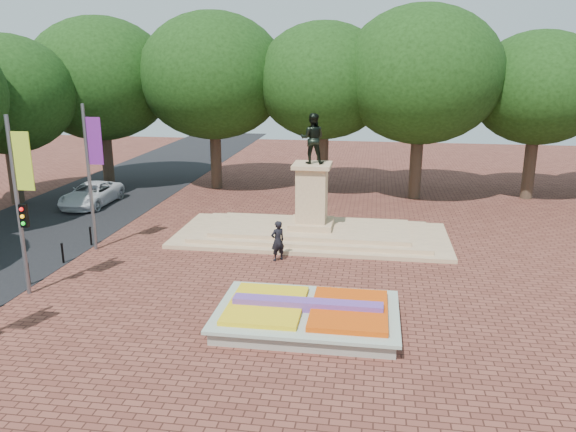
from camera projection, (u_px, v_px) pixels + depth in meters
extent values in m
plane|color=brown|center=(288.00, 299.00, 21.64)|extent=(90.00, 90.00, 0.00)
cube|color=black|center=(13.00, 241.00, 28.62)|extent=(9.00, 90.00, 0.02)
cube|color=gray|center=(307.00, 318.00, 19.53)|extent=(6.00, 4.00, 0.45)
cube|color=#B4C1AF|center=(307.00, 311.00, 19.45)|extent=(6.30, 4.30, 0.12)
cube|color=#E75E0C|center=(349.00, 311.00, 19.20)|extent=(2.60, 3.40, 0.22)
cube|color=yellow|center=(266.00, 305.00, 19.64)|extent=(2.60, 3.40, 0.18)
cube|color=#613696|center=(307.00, 305.00, 19.39)|extent=(5.20, 0.55, 0.38)
cube|color=tan|center=(311.00, 235.00, 29.23)|extent=(14.00, 6.00, 0.20)
cube|color=tan|center=(311.00, 232.00, 29.18)|extent=(12.00, 5.00, 0.20)
cube|color=tan|center=(311.00, 228.00, 29.12)|extent=(10.00, 4.00, 0.20)
cube|color=tan|center=(311.00, 223.00, 29.06)|extent=(2.20, 2.20, 0.30)
cube|color=tan|center=(312.00, 194.00, 28.64)|extent=(1.50, 1.50, 2.80)
cube|color=tan|center=(312.00, 165.00, 28.24)|extent=(1.90, 1.90, 0.20)
imported|color=black|center=(312.00, 139.00, 27.88)|extent=(1.22, 0.95, 2.50)
cylinder|color=#39271F|center=(108.00, 159.00, 40.62)|extent=(0.80, 0.80, 4.00)
ellipsoid|color=black|center=(102.00, 93.00, 39.37)|extent=(8.80, 8.80, 7.48)
cylinder|color=#39271F|center=(215.00, 162.00, 39.43)|extent=(0.80, 0.80, 4.00)
ellipsoid|color=black|center=(212.00, 94.00, 38.18)|extent=(8.80, 8.80, 7.48)
cylinder|color=#39271F|center=(314.00, 165.00, 38.39)|extent=(0.80, 0.80, 4.00)
ellipsoid|color=black|center=(315.00, 95.00, 37.14)|extent=(8.80, 8.80, 7.48)
cylinder|color=#39271F|center=(418.00, 168.00, 37.36)|extent=(0.80, 0.80, 4.00)
ellipsoid|color=black|center=(423.00, 96.00, 36.10)|extent=(8.80, 8.80, 7.48)
cylinder|color=#39271F|center=(529.00, 171.00, 36.32)|extent=(0.80, 0.80, 4.00)
ellipsoid|color=black|center=(537.00, 97.00, 35.07)|extent=(8.80, 8.80, 7.48)
cylinder|color=#39271F|center=(22.00, 172.00, 36.40)|extent=(0.80, 0.80, 3.84)
ellipsoid|color=black|center=(13.00, 102.00, 35.20)|extent=(8.40, 8.40, 7.14)
cylinder|color=slate|center=(18.00, 208.00, 21.27)|extent=(0.16, 0.16, 7.00)
cube|color=#B7D32A|center=(23.00, 161.00, 20.72)|extent=(0.70, 0.04, 2.20)
cylinder|color=slate|center=(89.00, 179.00, 26.50)|extent=(0.16, 0.16, 7.00)
cube|color=#6F2086|center=(95.00, 141.00, 25.96)|extent=(0.70, 0.04, 2.20)
cube|color=black|center=(24.00, 216.00, 21.32)|extent=(0.28, 0.18, 0.90)
cylinder|color=black|center=(29.00, 275.00, 22.91)|extent=(0.10, 0.10, 0.90)
sphere|color=black|center=(27.00, 264.00, 22.79)|extent=(0.12, 0.12, 0.12)
cylinder|color=black|center=(63.00, 254.00, 25.39)|extent=(0.10, 0.10, 0.90)
sphere|color=black|center=(62.00, 244.00, 25.27)|extent=(0.12, 0.12, 0.12)
cylinder|color=black|center=(91.00, 237.00, 27.87)|extent=(0.10, 0.10, 0.90)
sphere|color=black|center=(90.00, 228.00, 27.74)|extent=(0.12, 0.12, 0.12)
imported|color=silver|center=(91.00, 194.00, 35.55)|extent=(2.41, 5.18, 1.44)
imported|color=black|center=(278.00, 241.00, 25.63)|extent=(0.82, 0.79, 1.89)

